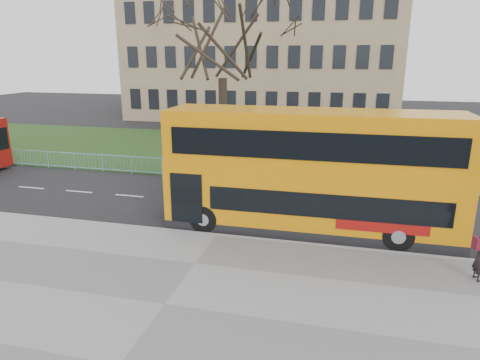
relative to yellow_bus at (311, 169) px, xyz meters
name	(u,v)px	position (x,y,z in m)	size (l,w,h in m)	color
ground	(227,223)	(-3.53, -0.15, -2.64)	(120.00, 120.00, 0.00)	black
pavement	(165,306)	(-3.53, -6.90, -2.58)	(80.00, 10.50, 0.12)	slate
kerb	(216,236)	(-3.53, -1.70, -2.57)	(80.00, 0.20, 0.14)	gray
grass_verge	(278,153)	(-3.53, 14.15, -2.60)	(80.00, 15.40, 0.08)	#1D3914
guard_railing	(257,173)	(-3.53, 6.45, -2.09)	(40.00, 0.12, 1.10)	#7CB5DD
bare_tree	(222,61)	(-6.53, 9.85, 4.15)	(9.40, 9.40, 13.42)	black
civic_building	(265,57)	(-8.53, 34.85, 4.36)	(30.00, 15.00, 14.00)	#877156
yellow_bus	(311,169)	(0.00, 0.00, 0.00)	(11.79, 2.91, 4.93)	orange
pedestrian	(480,258)	(5.66, -3.17, -1.77)	(0.55, 0.36, 1.50)	black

